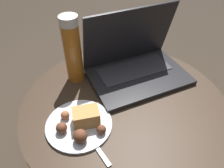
# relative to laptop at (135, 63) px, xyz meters

# --- Properties ---
(table) EXTENTS (0.69, 0.69, 0.49)m
(table) POSITION_rel_laptop_xyz_m (-0.13, -0.09, -0.18)
(table) COLOR black
(table) RESTS_ON ground_plane
(laptop) EXTENTS (0.40, 0.32, 0.25)m
(laptop) POSITION_rel_laptop_xyz_m (0.00, 0.00, 0.00)
(laptop) COLOR #232326
(laptop) RESTS_ON table
(beer_glass) EXTENTS (0.06, 0.06, 0.25)m
(beer_glass) POSITION_rel_laptop_xyz_m (-0.19, 0.12, 0.07)
(beer_glass) COLOR #C6701E
(beer_glass) RESTS_ON table
(snack_plate) EXTENTS (0.20, 0.20, 0.06)m
(snack_plate) POSITION_rel_laptop_xyz_m (-0.30, -0.09, -0.03)
(snack_plate) COLOR silver
(snack_plate) RESTS_ON table
(fork) EXTENTS (0.03, 0.20, 0.01)m
(fork) POSITION_rel_laptop_xyz_m (-0.30, -0.13, -0.05)
(fork) COLOR silver
(fork) RESTS_ON table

